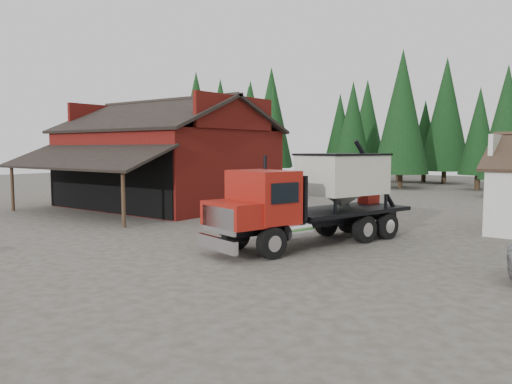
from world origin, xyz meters
The scene contains 7 objects.
ground centered at (0.00, 0.00, 0.00)m, with size 120.00×120.00×0.00m, color #463F37.
red_barn centered at (-11.00, 9.90, 2.69)m, with size 12.80×13.63×7.18m.
conifer_backdrop centered at (0.00, 42.00, 0.00)m, with size 76.00×16.00×16.00m, color black, non-canonical shape.
near_pine_a centered at (-22.00, 28.00, 6.39)m, with size 4.40×4.40×11.40m.
near_pine_b centered at (6.00, 30.00, 5.89)m, with size 3.96×3.96×10.40m.
near_pine_d centered at (-4.00, 34.00, 7.39)m, with size 5.28×5.28×13.40m.
feed_truck centered at (4.01, 4.03, 1.98)m, with size 4.85×9.68×4.23m.
Camera 1 is at (14.17, -13.23, 3.85)m, focal length 35.00 mm.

